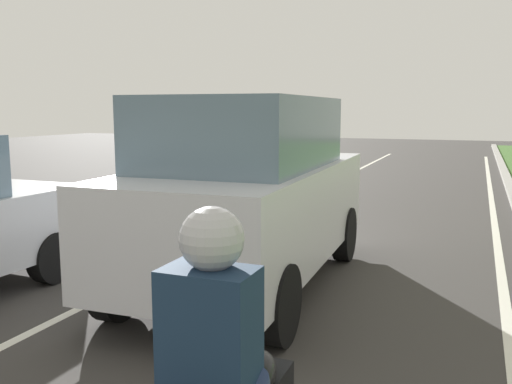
{
  "coord_description": "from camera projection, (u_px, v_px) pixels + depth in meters",
  "views": [
    {
      "loc": [
        3.22,
        2.74,
        2.14
      ],
      "look_at": [
        0.88,
        8.55,
        1.2
      ],
      "focal_mm": 38.65,
      "sensor_mm": 36.0,
      "label": 1
    }
  ],
  "objects": [
    {
      "name": "ground_plane",
      "position": [
        313.0,
        210.0,
        11.84
      ],
      "size": [
        60.0,
        60.0,
        0.0
      ],
      "primitive_type": "plane",
      "color": "#383533"
    },
    {
      "name": "lane_line_center",
      "position": [
        282.0,
        208.0,
        12.1
      ],
      "size": [
        0.12,
        32.0,
        0.01
      ],
      "primitive_type": "cube",
      "color": "silver",
      "rests_on": "ground"
    },
    {
      "name": "lane_line_right_edge",
      "position": [
        494.0,
        222.0,
        10.51
      ],
      "size": [
        0.12,
        32.0,
        0.01
      ],
      "primitive_type": "cube",
      "color": "silver",
      "rests_on": "ground"
    },
    {
      "name": "car_suv_ahead",
      "position": [
        248.0,
        192.0,
        6.58
      ],
      "size": [
        2.09,
        4.56,
        2.28
      ],
      "rotation": [
        0.0,
        0.0,
        0.03
      ],
      "color": "silver",
      "rests_on": "ground"
    },
    {
      "name": "car_hatchback_far",
      "position": [
        206.0,
        165.0,
        12.64
      ],
      "size": [
        1.83,
        3.75,
        1.78
      ],
      "rotation": [
        0.0,
        0.0,
        0.03
      ],
      "color": "#474C51",
      "rests_on": "ground"
    },
    {
      "name": "rider_person",
      "position": [
        213.0,
        332.0,
        2.38
      ],
      "size": [
        0.5,
        0.4,
        1.16
      ],
      "rotation": [
        0.0,
        0.0,
        0.0
      ],
      "color": "#192D47",
      "rests_on": "ground"
    }
  ]
}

